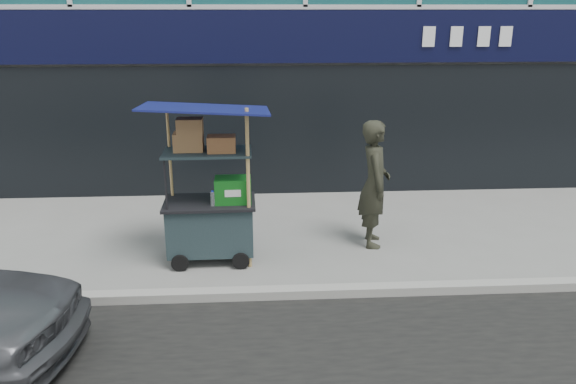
{
  "coord_description": "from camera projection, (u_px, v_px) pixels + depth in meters",
  "views": [
    {
      "loc": [
        -0.92,
        -6.33,
        3.36
      ],
      "look_at": [
        -0.46,
        1.2,
        0.9
      ],
      "focal_mm": 35.0,
      "sensor_mm": 36.0,
      "label": 1
    }
  ],
  "objects": [
    {
      "name": "vendor_cart",
      "position": [
        211.0,
        207.0,
        7.69
      ],
      "size": [
        1.68,
        1.19,
        2.23
      ],
      "rotation": [
        0.0,
        0.0,
        0.02
      ],
      "color": "black",
      "rests_on": "ground"
    },
    {
      "name": "ground",
      "position": [
        330.0,
        288.0,
        7.1
      ],
      "size": [
        80.0,
        80.0,
        0.0
      ],
      "primitive_type": "plane",
      "color": "slate",
      "rests_on": "ground"
    },
    {
      "name": "curb",
      "position": [
        332.0,
        291.0,
        6.9
      ],
      "size": [
        80.0,
        0.18,
        0.12
      ],
      "primitive_type": "cube",
      "color": "gray",
      "rests_on": "ground"
    },
    {
      "name": "vendor_man",
      "position": [
        374.0,
        184.0,
        8.18
      ],
      "size": [
        0.51,
        0.72,
        1.88
      ],
      "primitive_type": "imported",
      "rotation": [
        0.0,
        0.0,
        1.48
      ],
      "color": "#27281D",
      "rests_on": "ground"
    }
  ]
}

